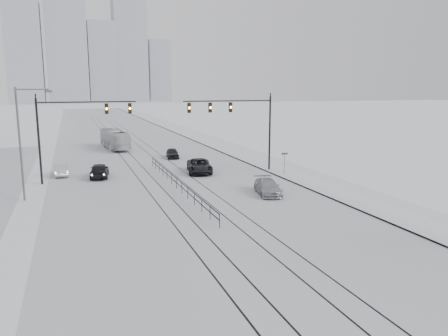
% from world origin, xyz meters
% --- Properties ---
extents(road, '(22.00, 260.00, 0.02)m').
position_xyz_m(road, '(0.00, 60.00, 0.01)').
color(road, silver).
rests_on(road, ground).
extents(sidewalk_east, '(5.00, 260.00, 0.16)m').
position_xyz_m(sidewalk_east, '(13.50, 60.00, 0.08)').
color(sidewalk_east, silver).
rests_on(sidewalk_east, ground).
extents(curb, '(0.10, 260.00, 0.12)m').
position_xyz_m(curb, '(11.05, 60.00, 0.06)').
color(curb, gray).
rests_on(curb, ground).
extents(tram_rails, '(5.30, 180.00, 0.01)m').
position_xyz_m(tram_rails, '(-0.00, 40.00, 0.02)').
color(tram_rails, black).
rests_on(tram_rails, ground).
extents(skyline, '(96.00, 48.00, 72.00)m').
position_xyz_m(skyline, '(5.02, 273.63, 30.65)').
color(skyline, '#A1A6B1').
rests_on(skyline, ground).
extents(traffic_mast_ne, '(9.60, 0.37, 8.00)m').
position_xyz_m(traffic_mast_ne, '(8.15, 34.99, 5.76)').
color(traffic_mast_ne, black).
rests_on(traffic_mast_ne, ground).
extents(traffic_mast_nw, '(9.10, 0.37, 8.00)m').
position_xyz_m(traffic_mast_nw, '(-8.52, 36.00, 5.57)').
color(traffic_mast_nw, black).
rests_on(traffic_mast_nw, ground).
extents(street_light_west, '(2.73, 0.25, 9.00)m').
position_xyz_m(street_light_west, '(-12.20, 30.00, 5.21)').
color(street_light_west, '#595B60').
rests_on(street_light_west, ground).
extents(median_fence, '(0.06, 24.00, 1.00)m').
position_xyz_m(median_fence, '(0.00, 30.00, 0.53)').
color(median_fence, black).
rests_on(median_fence, ground).
extents(street_sign, '(0.70, 0.06, 2.40)m').
position_xyz_m(street_sign, '(11.80, 32.00, 1.61)').
color(street_sign, '#595B60').
rests_on(street_sign, ground).
extents(sedan_sb_inner, '(2.27, 4.50, 1.47)m').
position_xyz_m(sedan_sb_inner, '(-6.20, 37.34, 0.74)').
color(sedan_sb_inner, black).
rests_on(sedan_sb_inner, ground).
extents(sedan_sb_outer, '(1.46, 3.76, 1.22)m').
position_xyz_m(sedan_sb_outer, '(-9.86, 39.55, 0.61)').
color(sedan_sb_outer, silver).
rests_on(sedan_sb_outer, ground).
extents(sedan_nb_front, '(3.41, 5.65, 1.47)m').
position_xyz_m(sedan_nb_front, '(4.01, 36.38, 0.73)').
color(sedan_nb_front, black).
rests_on(sedan_nb_front, ground).
extents(sedan_nb_right, '(2.58, 4.62, 1.27)m').
position_xyz_m(sedan_nb_right, '(6.82, 25.30, 0.63)').
color(sedan_nb_right, '#A5A8AC').
rests_on(sedan_nb_right, ground).
extents(sedan_nb_far, '(1.95, 3.83, 1.25)m').
position_xyz_m(sedan_nb_far, '(3.52, 47.08, 0.63)').
color(sedan_nb_far, black).
rests_on(sedan_nb_far, ground).
extents(box_truck, '(3.50, 10.40, 2.84)m').
position_xyz_m(box_truck, '(-2.60, 58.38, 1.42)').
color(box_truck, silver).
rests_on(box_truck, ground).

